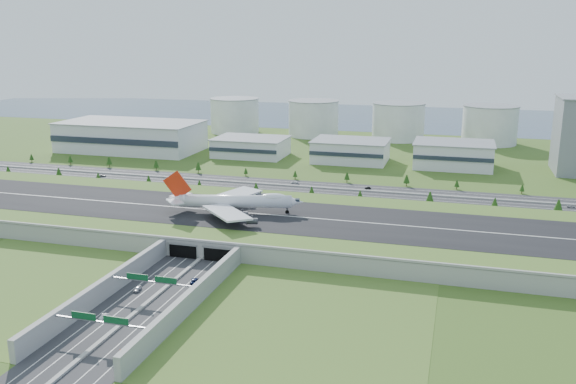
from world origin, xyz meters
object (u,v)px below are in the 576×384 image
(car_3, at_px, (128,349))
(car_7, at_px, (294,182))
(car_1, at_px, (104,316))
(car_0, at_px, (138,289))
(car_2, at_px, (195,281))
(fuel_tank_a, at_px, (235,116))
(car_4, at_px, (103,176))
(car_6, at_px, (571,207))
(car_5, at_px, (368,188))
(boeing_747, at_px, (234,201))

(car_3, xyz_separation_m, car_7, (-9.54, 236.08, 0.06))
(car_1, bearing_deg, car_0, 93.98)
(car_2, height_order, car_7, car_2)
(fuel_tank_a, relative_size, car_4, 10.14)
(car_1, bearing_deg, fuel_tank_a, 107.39)
(car_3, relative_size, car_4, 1.07)
(fuel_tank_a, distance_m, car_6, 368.73)
(car_0, bearing_deg, car_6, 38.99)
(fuel_tank_a, xyz_separation_m, car_6, (294.72, -220.96, -16.73))
(fuel_tank_a, relative_size, car_1, 11.68)
(fuel_tank_a, bearing_deg, car_5, -50.37)
(car_3, bearing_deg, car_5, -87.18)
(car_0, bearing_deg, car_1, -93.89)
(car_2, height_order, car_6, car_2)
(car_6, bearing_deg, car_3, 146.96)
(car_3, bearing_deg, car_7, -74.86)
(car_1, bearing_deg, car_7, 89.89)
(boeing_747, bearing_deg, car_2, -95.36)
(fuel_tank_a, distance_m, car_1, 439.28)
(boeing_747, bearing_deg, car_1, -107.05)
(car_3, xyz_separation_m, car_5, (41.33, 234.41, -0.10))
(car_1, bearing_deg, boeing_747, 89.25)
(car_1, bearing_deg, car_2, 68.21)
(boeing_747, xyz_separation_m, car_2, (10.79, -74.78, -13.43))
(fuel_tank_a, height_order, car_1, fuel_tank_a)
(car_0, distance_m, car_1, 24.99)
(car_2, bearing_deg, car_4, -63.44)
(fuel_tank_a, relative_size, car_7, 8.78)
(fuel_tank_a, bearing_deg, car_7, -59.50)
(car_7, bearing_deg, boeing_747, 5.59)
(car_3, distance_m, car_4, 262.99)
(fuel_tank_a, distance_m, car_7, 240.75)
(car_1, height_order, car_6, car_1)
(fuel_tank_a, height_order, car_5, fuel_tank_a)
(boeing_747, xyz_separation_m, car_5, (54.78, 102.47, -13.61))
(boeing_747, bearing_deg, car_6, 13.45)
(fuel_tank_a, bearing_deg, car_1, -75.34)
(car_4, relative_size, car_7, 0.87)
(car_0, xyz_separation_m, car_7, (11.35, 192.73, -0.01))
(boeing_747, distance_m, car_6, 198.86)
(car_4, bearing_deg, car_2, -147.08)
(fuel_tank_a, xyz_separation_m, car_7, (121.89, -206.95, -16.55))
(car_1, xyz_separation_m, car_4, (-127.06, 199.44, 0.14))
(fuel_tank_a, relative_size, boeing_747, 0.69)
(car_1, height_order, car_3, car_3)
(car_0, xyz_separation_m, car_1, (0.55, -24.99, -0.13))
(fuel_tank_a, bearing_deg, car_6, -36.86)
(car_0, relative_size, car_7, 0.86)
(car_4, relative_size, car_6, 1.05)
(fuel_tank_a, xyz_separation_m, car_0, (110.54, -399.68, -16.54))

